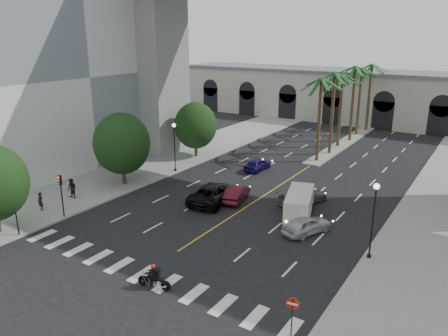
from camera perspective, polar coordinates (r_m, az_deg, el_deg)
ground at (r=29.43m, az=-8.57°, el=-12.26°), size 140.00×140.00×0.00m
sidewalk_left at (r=49.01m, az=-10.38°, el=-0.04°), size 8.00×100.00×0.15m
sidewalk_right at (r=36.97m, az=26.64°, el=-7.51°), size 8.00×100.00×0.15m
median at (r=61.25m, az=15.37°, el=3.12°), size 2.00×24.00×0.20m
building_left at (r=54.19m, az=-22.78°, el=11.62°), size 16.50×32.50×20.60m
pier_building at (r=76.66m, az=19.56°, el=8.67°), size 71.00×10.50×8.50m
palm_a at (r=50.35m, az=12.63°, el=10.79°), size 3.20×3.20×10.30m
palm_b at (r=54.04m, az=14.26°, el=11.39°), size 3.20×3.20×10.60m
palm_c at (r=57.97m, az=15.25°, el=11.22°), size 3.20×3.20×10.10m
palm_d at (r=61.62m, az=16.80°, el=12.11°), size 3.20×3.20×10.90m
palm_e at (r=65.56m, az=17.56°, el=11.91°), size 3.20×3.20×10.40m
palm_f at (r=69.31m, az=18.75°, el=12.28°), size 3.20×3.20×10.70m
street_tree_mid at (r=43.13m, az=-13.21°, el=3.12°), size 5.44×5.44×7.21m
street_tree_far at (r=52.03m, az=-3.73°, el=5.56°), size 5.04×5.04×6.68m
lamp_post_left_far at (r=46.60m, az=-6.49°, el=3.25°), size 0.40×0.40×5.35m
lamp_post_right at (r=29.81m, az=18.94°, el=-5.78°), size 0.40×0.40×5.35m
traffic_signal_near at (r=35.06m, az=-25.68°, el=-4.37°), size 0.25×0.18×3.65m
traffic_signal_far at (r=37.11m, az=-20.52°, el=-2.58°), size 0.25×0.18×3.65m
motorcycle_rider at (r=26.61m, az=-9.00°, el=-13.95°), size 2.16×0.65×1.57m
car_a at (r=33.43m, az=10.73°, el=-7.30°), size 3.08×4.36×1.38m
car_b at (r=39.03m, az=1.64°, el=-3.34°), size 2.40×4.36×1.36m
car_c at (r=38.68m, az=-1.44°, el=-3.30°), size 3.69×6.37×1.67m
car_d at (r=39.04m, az=10.27°, el=-3.58°), size 3.68×5.27×1.42m
car_e at (r=47.73m, az=4.40°, el=0.46°), size 1.72×3.94×1.32m
cargo_van at (r=35.75m, az=9.79°, el=-4.66°), size 3.31×5.47×2.19m
pedestrian_a at (r=39.70m, az=-22.85°, el=-4.02°), size 0.58×0.39×1.55m
pedestrian_b at (r=41.42m, az=-19.25°, el=-2.56°), size 0.90×0.71×1.81m
do_not_enter_sign at (r=21.76m, az=8.91°, el=-17.98°), size 0.65×0.15×2.66m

